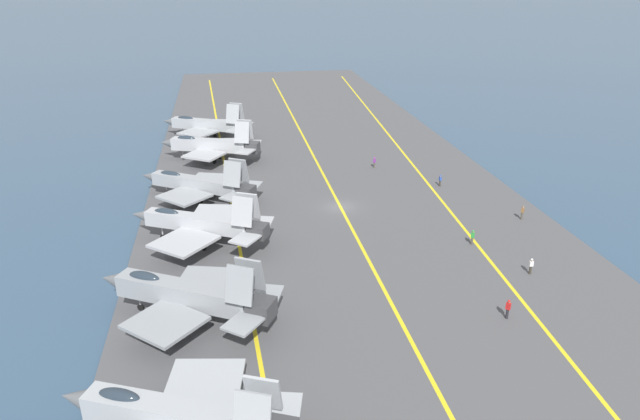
{
  "coord_description": "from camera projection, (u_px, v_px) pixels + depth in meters",
  "views": [
    {
      "loc": [
        -65.53,
        13.78,
        28.28
      ],
      "look_at": [
        -6.45,
        3.72,
        2.9
      ],
      "focal_mm": 32.0,
      "sensor_mm": 36.0,
      "label": 1
    }
  ],
  "objects": [
    {
      "name": "parked_jet_fourth",
      "position": [
        199.0,
        184.0,
        73.69
      ],
      "size": [
        12.99,
        16.29,
        6.2
      ],
      "color": "#93999E",
      "rests_on": "carrier_deck"
    },
    {
      "name": "parked_jet_nearest",
      "position": [
        177.0,
        417.0,
        35.26
      ],
      "size": [
        13.62,
        15.87,
        5.87
      ],
      "color": "#9EA3A8",
      "rests_on": "carrier_deck"
    },
    {
      "name": "crew_brown_vest",
      "position": [
        522.0,
        212.0,
        68.4
      ],
      "size": [
        0.43,
        0.46,
        1.79
      ],
      "color": "#4C473D",
      "rests_on": "carrier_deck"
    },
    {
      "name": "crew_white_vest",
      "position": [
        531.0,
        265.0,
        56.14
      ],
      "size": [
        0.28,
        0.4,
        1.71
      ],
      "color": "#383328",
      "rests_on": "carrier_deck"
    },
    {
      "name": "parked_jet_sixth",
      "position": [
        207.0,
        125.0,
        100.63
      ],
      "size": [
        12.72,
        16.4,
        6.65
      ],
      "color": "#9EA3A8",
      "rests_on": "carrier_deck"
    },
    {
      "name": "carrier_deck",
      "position": [
        340.0,
        208.0,
        72.57
      ],
      "size": [
        209.1,
        49.05,
        0.4
      ],
      "primitive_type": "cube",
      "color": "#4C4C4F",
      "rests_on": "ground"
    },
    {
      "name": "deck_stripe_foul_line",
      "position": [
        441.0,
        200.0,
        74.57
      ],
      "size": [
        187.82,
        12.51,
        0.01
      ],
      "primitive_type": "cube",
      "rotation": [
        0.0,
        0.0,
        -0.06
      ],
      "color": "yellow",
      "rests_on": "carrier_deck"
    },
    {
      "name": "deck_stripe_centerline",
      "position": [
        340.0,
        207.0,
        72.49
      ],
      "size": [
        188.19,
        0.36,
        0.01
      ],
      "primitive_type": "cube",
      "color": "yellow",
      "rests_on": "carrier_deck"
    },
    {
      "name": "deck_stripe_edge_line",
      "position": [
        233.0,
        214.0,
        70.4
      ],
      "size": [
        188.05,
        7.84,
        0.01
      ],
      "primitive_type": "cube",
      "rotation": [
        0.0,
        0.0,
        0.04
      ],
      "color": "yellow",
      "rests_on": "carrier_deck"
    },
    {
      "name": "crew_blue_vest",
      "position": [
        440.0,
        180.0,
        78.98
      ],
      "size": [
        0.4,
        0.29,
        1.68
      ],
      "color": "#383328",
      "rests_on": "carrier_deck"
    },
    {
      "name": "crew_purple_vest",
      "position": [
        374.0,
        162.0,
        86.35
      ],
      "size": [
        0.45,
        0.46,
        1.72
      ],
      "color": "#4C473D",
      "rests_on": "carrier_deck"
    },
    {
      "name": "crew_red_vest",
      "position": [
        508.0,
        308.0,
        48.92
      ],
      "size": [
        0.46,
        0.44,
        1.86
      ],
      "color": "#232328",
      "rests_on": "carrier_deck"
    },
    {
      "name": "parked_jet_third",
      "position": [
        201.0,
        223.0,
        61.43
      ],
      "size": [
        13.59,
        15.98,
        6.51
      ],
      "color": "#A8AAAF",
      "rests_on": "carrier_deck"
    },
    {
      "name": "crew_green_vest",
      "position": [
        473.0,
        237.0,
        62.16
      ],
      "size": [
        0.41,
        0.46,
        1.74
      ],
      "color": "#4C473D",
      "rests_on": "carrier_deck"
    },
    {
      "name": "parked_jet_fifth",
      "position": [
        211.0,
        145.0,
        88.77
      ],
      "size": [
        12.07,
        16.16,
        6.72
      ],
      "color": "#A8AAAF",
      "rests_on": "carrier_deck"
    },
    {
      "name": "parked_jet_second",
      "position": [
        186.0,
        294.0,
        48.0
      ],
      "size": [
        12.99,
        16.25,
        6.64
      ],
      "color": "gray",
      "rests_on": "carrier_deck"
    },
    {
      "name": "ground_plane",
      "position": [
        340.0,
        210.0,
        72.64
      ],
      "size": [
        2000.0,
        2000.0,
        0.0
      ],
      "primitive_type": "plane",
      "color": "#334C66"
    }
  ]
}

